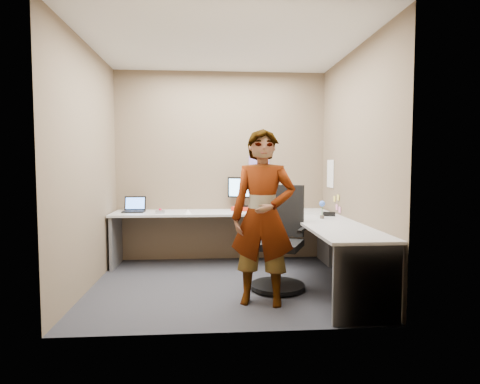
{
  "coord_description": "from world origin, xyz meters",
  "views": [
    {
      "loc": [
        -0.15,
        -4.5,
        1.38
      ],
      "look_at": [
        0.2,
        0.25,
        1.05
      ],
      "focal_mm": 30.0,
      "sensor_mm": 36.0,
      "label": 1
    }
  ],
  "objects": [
    {
      "name": "ground",
      "position": [
        0.0,
        0.0,
        0.0
      ],
      "size": [
        3.0,
        3.0,
        0.0
      ],
      "primitive_type": "plane",
      "color": "black",
      "rests_on": "ground"
    },
    {
      "name": "wall_right",
      "position": [
        1.5,
        0.0,
        1.35
      ],
      "size": [
        0.0,
        2.7,
        2.7
      ],
      "primitive_type": "plane",
      "rotation": [
        1.57,
        0.0,
        -1.57
      ],
      "color": "brown",
      "rests_on": "ground"
    },
    {
      "name": "calendar_purple",
      "position": [
        0.55,
        1.29,
        1.3
      ],
      "size": [
        0.3,
        0.01,
        0.4
      ],
      "primitive_type": "cube",
      "color": "#846BB7",
      "rests_on": "wall_back"
    },
    {
      "name": "laptop",
      "position": [
        -1.2,
        1.04,
        0.78
      ],
      "size": [
        0.29,
        0.25,
        0.21
      ],
      "rotation": [
        0.0,
        0.0,
        -0.02
      ],
      "color": "black",
      "rests_on": "desk"
    },
    {
      "name": "wall_back",
      "position": [
        0.0,
        1.3,
        1.35
      ],
      "size": [
        3.0,
        0.0,
        3.0
      ],
      "primitive_type": "plane",
      "rotation": [
        1.57,
        0.0,
        0.0
      ],
      "color": "brown",
      "rests_on": "ground"
    },
    {
      "name": "sticky_note_b",
      "position": [
        1.49,
        0.6,
        0.82
      ],
      "size": [
        0.01,
        0.07,
        0.07
      ],
      "primitive_type": "cube",
      "color": "pink",
      "rests_on": "wall_right"
    },
    {
      "name": "trackball_mouse",
      "position": [
        -0.82,
        0.83,
        0.76
      ],
      "size": [
        0.12,
        0.08,
        0.07
      ],
      "color": "#B7B7BC",
      "rests_on": "desk"
    },
    {
      "name": "origami",
      "position": [
        -0.45,
        0.75,
        0.76
      ],
      "size": [
        0.1,
        0.1,
        0.06
      ],
      "primitive_type": "cone",
      "color": "white",
      "rests_on": "desk"
    },
    {
      "name": "sticky_note_c",
      "position": [
        1.49,
        0.48,
        0.8
      ],
      "size": [
        0.01,
        0.07,
        0.07
      ],
      "primitive_type": "cube",
      "color": "pink",
      "rests_on": "wall_right"
    },
    {
      "name": "person",
      "position": [
        0.36,
        -0.63,
        0.86
      ],
      "size": [
        0.71,
        0.55,
        1.72
      ],
      "primitive_type": "imported",
      "rotation": [
        0.0,
        0.0,
        -0.23
      ],
      "color": "#999399",
      "rests_on": "ground"
    },
    {
      "name": "wall_left",
      "position": [
        -1.5,
        0.0,
        1.35
      ],
      "size": [
        0.0,
        2.7,
        2.7
      ],
      "primitive_type": "plane",
      "rotation": [
        1.57,
        0.0,
        1.57
      ],
      "color": "brown",
      "rests_on": "ground"
    },
    {
      "name": "calendar_white",
      "position": [
        1.49,
        0.9,
        1.25
      ],
      "size": [
        0.01,
        0.28,
        0.38
      ],
      "primitive_type": "cube",
      "color": "white",
      "rests_on": "wall_right"
    },
    {
      "name": "monitor",
      "position": [
        0.29,
        1.11,
        1.03
      ],
      "size": [
        0.41,
        0.22,
        0.41
      ],
      "rotation": [
        0.0,
        0.0,
        -0.42
      ],
      "color": "black",
      "rests_on": "paper_ream"
    },
    {
      "name": "flower",
      "position": [
        1.18,
        0.18,
        0.87
      ],
      "size": [
        0.07,
        0.07,
        0.22
      ],
      "color": "brown",
      "rests_on": "desk"
    },
    {
      "name": "sticky_note_a",
      "position": [
        1.49,
        0.55,
        0.95
      ],
      "size": [
        0.01,
        0.07,
        0.07
      ],
      "primitive_type": "cube",
      "color": "#F2E059",
      "rests_on": "wall_right"
    },
    {
      "name": "ceiling",
      "position": [
        0.0,
        0.0,
        2.7
      ],
      "size": [
        3.0,
        3.0,
        0.0
      ],
      "primitive_type": "plane",
      "rotation": [
        3.14,
        0.0,
        0.0
      ],
      "color": "white",
      "rests_on": "wall_back"
    },
    {
      "name": "office_chair",
      "position": [
        0.61,
        -0.15,
        0.46
      ],
      "size": [
        0.66,
        0.66,
        1.13
      ],
      "rotation": [
        0.0,
        0.0,
        -0.42
      ],
      "color": "black",
      "rests_on": "ground"
    },
    {
      "name": "stapler",
      "position": [
        1.33,
        0.39,
        0.76
      ],
      "size": [
        0.15,
        0.07,
        0.05
      ],
      "primitive_type": "cube",
      "rotation": [
        0.0,
        0.0,
        -0.18
      ],
      "color": "black",
      "rests_on": "desk"
    },
    {
      "name": "desk",
      "position": [
        0.44,
        0.39,
        0.59
      ],
      "size": [
        2.98,
        2.58,
        0.73
      ],
      "color": "#B2B2B2",
      "rests_on": "ground"
    },
    {
      "name": "sticky_note_d",
      "position": [
        1.49,
        0.7,
        0.92
      ],
      "size": [
        0.01,
        0.07,
        0.07
      ],
      "primitive_type": "cube",
      "color": "#F2E059",
      "rests_on": "wall_right"
    },
    {
      "name": "paper_ream",
      "position": [
        0.29,
        1.09,
        0.76
      ],
      "size": [
        0.33,
        0.29,
        0.05
      ],
      "primitive_type": "cube",
      "rotation": [
        0.0,
        0.0,
        -0.42
      ],
      "color": "red",
      "rests_on": "desk"
    }
  ]
}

